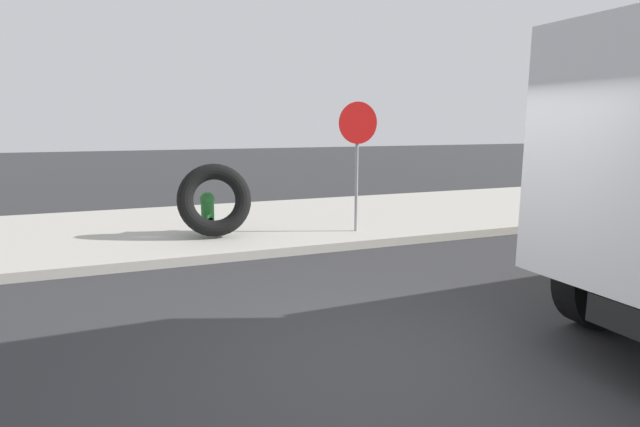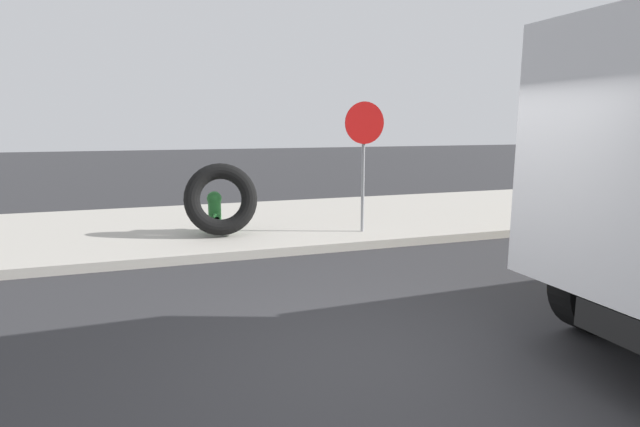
% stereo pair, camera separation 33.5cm
% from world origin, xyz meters
% --- Properties ---
extents(ground_plane, '(80.00, 80.00, 0.00)m').
position_xyz_m(ground_plane, '(0.00, 0.00, 0.00)').
color(ground_plane, '#2D2D30').
extents(sidewalk_curb, '(36.00, 5.00, 0.15)m').
position_xyz_m(sidewalk_curb, '(0.00, 6.50, 0.07)').
color(sidewalk_curb, '#ADA89E').
rests_on(sidewalk_curb, ground).
extents(fire_hydrant, '(0.27, 0.62, 0.77)m').
position_xyz_m(fire_hydrant, '(-0.75, 5.55, 0.56)').
color(fire_hydrant, '#2D8438').
rests_on(fire_hydrant, sidewalk_curb).
extents(loose_tire, '(1.36, 0.72, 1.34)m').
position_xyz_m(loose_tire, '(-0.67, 5.24, 0.82)').
color(loose_tire, black).
rests_on(loose_tire, sidewalk_curb).
extents(stop_sign, '(0.76, 0.08, 2.40)m').
position_xyz_m(stop_sign, '(1.90, 4.77, 1.82)').
color(stop_sign, gray).
rests_on(stop_sign, sidewalk_curb).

